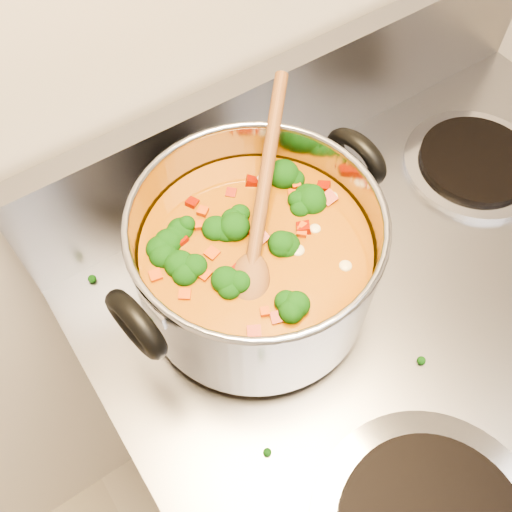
% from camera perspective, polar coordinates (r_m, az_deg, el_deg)
% --- Properties ---
extents(electric_range, '(0.77, 0.69, 1.08)m').
position_cam_1_polar(electric_range, '(1.11, 12.46, -15.98)').
color(electric_range, gray).
rests_on(electric_range, ground).
extents(stockpot, '(0.32, 0.26, 0.16)m').
position_cam_1_polar(stockpot, '(0.60, 0.05, -0.35)').
color(stockpot, '#A9A9B1').
rests_on(stockpot, electric_range).
extents(wooden_spoon, '(0.20, 0.21, 0.09)m').
position_cam_1_polar(wooden_spoon, '(0.57, 0.20, 2.99)').
color(wooden_spoon, brown).
rests_on(wooden_spoon, stockpot).
extents(cooktop_crumbs, '(0.26, 0.34, 0.01)m').
position_cam_1_polar(cooktop_crumbs, '(0.65, -1.60, -8.29)').
color(cooktop_crumbs, black).
rests_on(cooktop_crumbs, electric_range).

